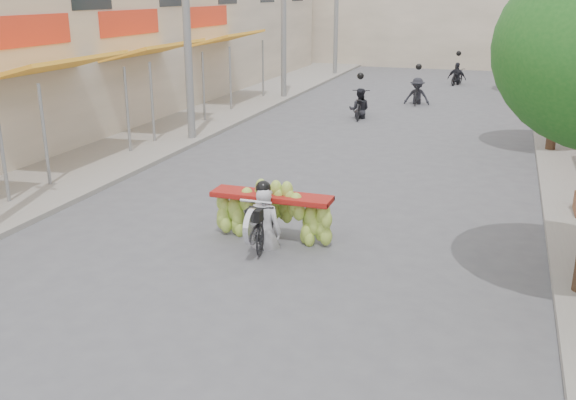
{
  "coord_description": "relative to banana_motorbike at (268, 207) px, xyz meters",
  "views": [
    {
      "loc": [
        3.97,
        -6.09,
        4.58
      ],
      "look_at": [
        0.55,
        4.01,
        1.1
      ],
      "focal_mm": 40.0,
      "sensor_mm": 36.0,
      "label": 1
    }
  ],
  "objects": [
    {
      "name": "shophouse_row_left",
      "position": [
        -11.95,
        9.43,
        2.27
      ],
      "size": [
        9.77,
        40.0,
        6.0
      ],
      "color": "#C0AF98",
      "rests_on": "ground"
    },
    {
      "name": "sidewalk_left",
      "position": [
        -6.97,
        10.45,
        -0.67
      ],
      "size": [
        4.0,
        60.0,
        0.12
      ],
      "primitive_type": "cube",
      "color": "gray",
      "rests_on": "ground"
    },
    {
      "name": "street_tree_mid",
      "position": [
        5.43,
        9.45,
        3.05
      ],
      "size": [
        3.4,
        3.4,
        5.25
      ],
      "color": "#3A2719",
      "rests_on": "ground"
    },
    {
      "name": "produce_crate_far",
      "position": [
        6.23,
        11.45,
        -0.02
      ],
      "size": [
        1.2,
        0.88,
        1.16
      ],
      "color": "brown",
      "rests_on": "ground"
    },
    {
      "name": "utility_pole_mid",
      "position": [
        -5.37,
        7.45,
        3.29
      ],
      "size": [
        0.6,
        0.24,
        8.0
      ],
      "color": "slate",
      "rests_on": "ground"
    },
    {
      "name": "utility_pole_back",
      "position": [
        -5.37,
        25.45,
        3.29
      ],
      "size": [
        0.6,
        0.24,
        8.0
      ],
      "color": "slate",
      "rests_on": "ground"
    },
    {
      "name": "far_building",
      "position": [
        0.03,
        33.45,
        2.77
      ],
      "size": [
        20.0,
        6.0,
        7.0
      ],
      "primitive_type": "cube",
      "color": "#C0AF98",
      "rests_on": "ground"
    },
    {
      "name": "bg_motorbike_b",
      "position": [
        0.47,
        16.87,
        0.13
      ],
      "size": [
        1.07,
        1.61,
        1.95
      ],
      "color": "black",
      "rests_on": "ground"
    },
    {
      "name": "street_tree_far",
      "position": [
        5.43,
        21.45,
        3.05
      ],
      "size": [
        3.4,
        3.4,
        5.25
      ],
      "color": "#3A2719",
      "rests_on": "ground"
    },
    {
      "name": "utility_pole_far",
      "position": [
        -5.37,
        16.45,
        3.29
      ],
      "size": [
        0.6,
        0.24,
        8.0
      ],
      "color": "slate",
      "rests_on": "ground"
    },
    {
      "name": "bg_motorbike_c",
      "position": [
        1.57,
        23.66,
        0.11
      ],
      "size": [
        1.08,
        1.49,
        1.95
      ],
      "color": "black",
      "rests_on": "ground"
    },
    {
      "name": "bg_motorbike_a",
      "position": [
        -1.17,
        13.08,
        -0.01
      ],
      "size": [
        0.87,
        1.84,
        1.95
      ],
      "color": "black",
      "rests_on": "ground"
    },
    {
      "name": "pedestrian",
      "position": [
        6.05,
        11.12,
        0.23
      ],
      "size": [
        0.9,
        0.64,
        1.68
      ],
      "rotation": [
        0.0,
        0.0,
        3.33
      ],
      "color": "white",
      "rests_on": "ground"
    },
    {
      "name": "banana_motorbike",
      "position": [
        0.0,
        0.0,
        0.0
      ],
      "size": [
        2.33,
        1.81,
        2.2
      ],
      "color": "black",
      "rests_on": "ground"
    },
    {
      "name": "ground",
      "position": [
        0.03,
        -4.55,
        -0.73
      ],
      "size": [
        120.0,
        120.0,
        0.0
      ],
      "primitive_type": "plane",
      "color": "#505055",
      "rests_on": "ground"
    }
  ]
}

